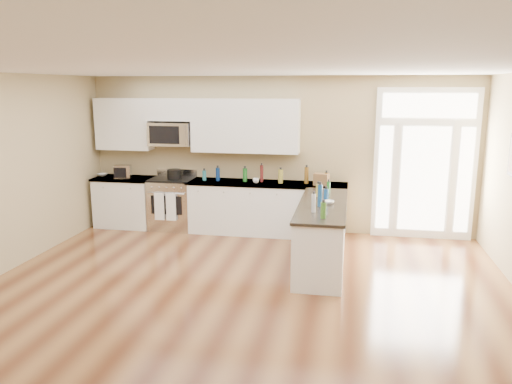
{
  "coord_description": "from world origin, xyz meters",
  "views": [
    {
      "loc": [
        1.29,
        -4.9,
        2.61
      ],
      "look_at": [
        -0.02,
        2.0,
        1.12
      ],
      "focal_mm": 35.0,
      "sensor_mm": 36.0,
      "label": 1
    }
  ],
  "objects_px": {
    "peninsula_cabinet": "(322,237)",
    "stockpot": "(174,174)",
    "kitchen_range": "(173,203)",
    "toaster_oven": "(123,172)"
  },
  "relations": [
    {
      "from": "toaster_oven",
      "to": "stockpot",
      "type": "bearing_deg",
      "value": -12.62
    },
    {
      "from": "kitchen_range",
      "to": "toaster_oven",
      "type": "bearing_deg",
      "value": -174.38
    },
    {
      "from": "kitchen_range",
      "to": "toaster_oven",
      "type": "height_order",
      "value": "toaster_oven"
    },
    {
      "from": "stockpot",
      "to": "toaster_oven",
      "type": "relative_size",
      "value": 0.88
    },
    {
      "from": "kitchen_range",
      "to": "toaster_oven",
      "type": "distance_m",
      "value": 1.09
    },
    {
      "from": "peninsula_cabinet",
      "to": "stockpot",
      "type": "distance_m",
      "value": 3.17
    },
    {
      "from": "toaster_oven",
      "to": "kitchen_range",
      "type": "bearing_deg",
      "value": -8.86
    },
    {
      "from": "peninsula_cabinet",
      "to": "toaster_oven",
      "type": "distance_m",
      "value": 4.06
    },
    {
      "from": "peninsula_cabinet",
      "to": "kitchen_range",
      "type": "distance_m",
      "value": 3.2
    },
    {
      "from": "kitchen_range",
      "to": "stockpot",
      "type": "distance_m",
      "value": 0.58
    }
  ]
}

